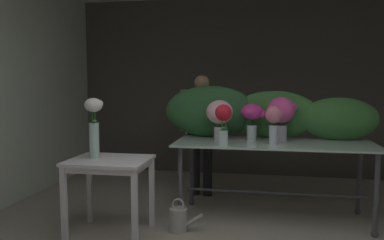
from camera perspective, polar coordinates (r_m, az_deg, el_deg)
ground_plane at (r=4.57m, az=6.54°, el=-13.70°), size 8.78×8.78×0.00m
wall_back at (r=6.31m, az=7.90°, el=4.92°), size 5.60×0.12×2.89m
wall_left at (r=5.30m, az=-25.21°, el=4.35°), size 0.12×4.11×2.89m
display_table_glass at (r=4.26m, az=12.18°, el=-5.00°), size 2.15×0.86×0.87m
side_table_white at (r=3.86m, az=-12.28°, el=-7.19°), size 0.78×0.63×0.76m
florist at (r=5.03m, az=1.45°, el=-0.25°), size 0.58×0.24×1.62m
foliage_backdrop at (r=4.51m, az=10.25°, el=0.87°), size 2.45×0.31×0.61m
vase_rosy_lilies at (r=4.05m, az=12.19°, el=-0.05°), size 0.19×0.17×0.41m
vase_crimson_hydrangea at (r=3.92m, az=4.74°, el=-0.13°), size 0.17×0.17×0.43m
vase_fuchsia_carnations at (r=4.33m, az=13.28°, el=1.02°), size 0.33×0.31×0.49m
vase_blush_freesia at (r=4.25m, az=4.17°, el=0.77°), size 0.30×0.30×0.46m
vase_magenta_stock at (r=4.31m, az=9.07°, el=0.58°), size 0.28×0.25×0.42m
vase_white_roses_tall at (r=3.85m, az=-14.51°, el=-0.60°), size 0.18×0.17×0.60m
watering_can at (r=3.98m, az=-2.03°, el=-14.69°), size 0.35×0.18×0.34m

